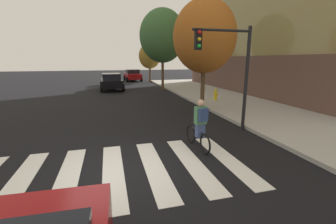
{
  "coord_description": "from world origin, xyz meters",
  "views": [
    {
      "loc": [
        -0.07,
        -5.65,
        2.92
      ],
      "look_at": [
        1.68,
        1.0,
        1.31
      ],
      "focal_mm": 24.0,
      "sensor_mm": 36.0,
      "label": 1
    }
  ],
  "objects_px": {
    "sedan_far": "(133,75)",
    "traffic_light_near": "(229,61)",
    "cyclist": "(200,125)",
    "fire_hydrant": "(216,95)",
    "street_tree_mid": "(162,36)",
    "street_tree_far": "(150,56)",
    "sedan_mid": "(111,81)",
    "street_tree_near": "(204,37)"
  },
  "relations": [
    {
      "from": "traffic_light_near",
      "to": "street_tree_far",
      "type": "distance_m",
      "value": 21.33
    },
    {
      "from": "fire_hydrant",
      "to": "street_tree_near",
      "type": "height_order",
      "value": "street_tree_near"
    },
    {
      "from": "sedan_mid",
      "to": "cyclist",
      "type": "xyz_separation_m",
      "value": [
        2.52,
        -16.29,
        0.02
      ]
    },
    {
      "from": "sedan_far",
      "to": "street_tree_mid",
      "type": "bearing_deg",
      "value": -81.41
    },
    {
      "from": "sedan_far",
      "to": "street_tree_mid",
      "type": "relative_size",
      "value": 0.63
    },
    {
      "from": "street_tree_mid",
      "to": "cyclist",
      "type": "bearing_deg",
      "value": -98.72
    },
    {
      "from": "cyclist",
      "to": "traffic_light_near",
      "type": "bearing_deg",
      "value": 40.8
    },
    {
      "from": "cyclist",
      "to": "street_tree_mid",
      "type": "distance_m",
      "value": 15.12
    },
    {
      "from": "sedan_far",
      "to": "street_tree_far",
      "type": "bearing_deg",
      "value": -52.42
    },
    {
      "from": "sedan_mid",
      "to": "street_tree_near",
      "type": "height_order",
      "value": "street_tree_near"
    },
    {
      "from": "cyclist",
      "to": "fire_hydrant",
      "type": "height_order",
      "value": "cyclist"
    },
    {
      "from": "traffic_light_near",
      "to": "fire_hydrant",
      "type": "distance_m",
      "value": 6.99
    },
    {
      "from": "cyclist",
      "to": "fire_hydrant",
      "type": "distance_m",
      "value": 8.83
    },
    {
      "from": "sedan_far",
      "to": "traffic_light_near",
      "type": "distance_m",
      "value": 24.04
    },
    {
      "from": "cyclist",
      "to": "fire_hydrant",
      "type": "relative_size",
      "value": 2.19
    },
    {
      "from": "sedan_mid",
      "to": "street_tree_far",
      "type": "bearing_deg",
      "value": 52.59
    },
    {
      "from": "sedan_mid",
      "to": "fire_hydrant",
      "type": "relative_size",
      "value": 6.03
    },
    {
      "from": "street_tree_mid",
      "to": "sedan_far",
      "type": "bearing_deg",
      "value": 98.59
    },
    {
      "from": "sedan_mid",
      "to": "street_tree_near",
      "type": "xyz_separation_m",
      "value": [
        4.93,
        -10.89,
        3.32
      ]
    },
    {
      "from": "sedan_far",
      "to": "fire_hydrant",
      "type": "bearing_deg",
      "value": -77.76
    },
    {
      "from": "sedan_far",
      "to": "street_tree_far",
      "type": "distance_m",
      "value": 4.16
    },
    {
      "from": "sedan_mid",
      "to": "fire_hydrant",
      "type": "height_order",
      "value": "sedan_mid"
    },
    {
      "from": "street_tree_mid",
      "to": "traffic_light_near",
      "type": "bearing_deg",
      "value": -91.66
    },
    {
      "from": "traffic_light_near",
      "to": "street_tree_mid",
      "type": "height_order",
      "value": "street_tree_mid"
    },
    {
      "from": "cyclist",
      "to": "fire_hydrant",
      "type": "xyz_separation_m",
      "value": [
        4.39,
        7.65,
        -0.31
      ]
    },
    {
      "from": "sedan_mid",
      "to": "sedan_far",
      "type": "bearing_deg",
      "value": 71.74
    },
    {
      "from": "traffic_light_near",
      "to": "street_tree_near",
      "type": "xyz_separation_m",
      "value": [
        0.58,
        3.82,
        1.28
      ]
    },
    {
      "from": "traffic_light_near",
      "to": "sedan_far",
      "type": "bearing_deg",
      "value": 93.14
    },
    {
      "from": "fire_hydrant",
      "to": "cyclist",
      "type": "bearing_deg",
      "value": -119.88
    },
    {
      "from": "traffic_light_near",
      "to": "street_tree_mid",
      "type": "distance_m",
      "value": 12.97
    },
    {
      "from": "fire_hydrant",
      "to": "street_tree_near",
      "type": "xyz_separation_m",
      "value": [
        -1.98,
        -2.25,
        3.61
      ]
    },
    {
      "from": "sedan_mid",
      "to": "traffic_light_near",
      "type": "relative_size",
      "value": 1.12
    },
    {
      "from": "sedan_far",
      "to": "street_tree_near",
      "type": "relative_size",
      "value": 0.76
    },
    {
      "from": "cyclist",
      "to": "street_tree_near",
      "type": "relative_size",
      "value": 0.28
    },
    {
      "from": "sedan_far",
      "to": "cyclist",
      "type": "relative_size",
      "value": 2.74
    },
    {
      "from": "fire_hydrant",
      "to": "sedan_far",
      "type": "bearing_deg",
      "value": 102.24
    },
    {
      "from": "sedan_mid",
      "to": "street_tree_far",
      "type": "relative_size",
      "value": 0.94
    },
    {
      "from": "fire_hydrant",
      "to": "street_tree_far",
      "type": "xyz_separation_m",
      "value": [
        -1.86,
        15.24,
        2.83
      ]
    },
    {
      "from": "traffic_light_near",
      "to": "street_tree_far",
      "type": "height_order",
      "value": "street_tree_far"
    },
    {
      "from": "fire_hydrant",
      "to": "traffic_light_near",
      "type": "bearing_deg",
      "value": -112.89
    },
    {
      "from": "traffic_light_near",
      "to": "fire_hydrant",
      "type": "height_order",
      "value": "traffic_light_near"
    },
    {
      "from": "cyclist",
      "to": "traffic_light_near",
      "type": "distance_m",
      "value": 3.15
    }
  ]
}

